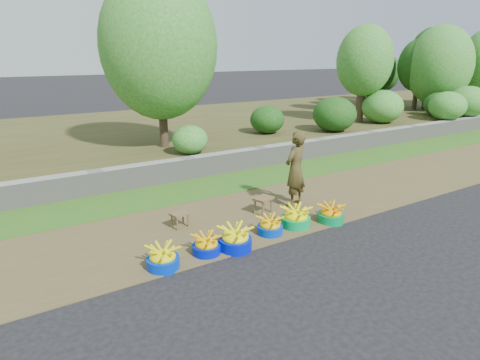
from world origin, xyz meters
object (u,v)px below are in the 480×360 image
stool_left (180,216)px  basin_a (163,258)px  stool_right (263,201)px  vendor_woman (295,169)px  basin_c (235,239)px  basin_f (331,214)px  basin_b (206,245)px  basin_d (270,226)px  basin_e (296,218)px

stool_left → basin_a: bearing=-123.6°
stool_right → vendor_woman: bearing=0.9°
basin_a → stool_left: basin_a is taller
stool_left → stool_right: bearing=-7.8°
basin_c → basin_f: basin_c is taller
stool_right → vendor_woman: (0.79, 0.01, 0.52)m
basin_a → basin_b: 0.75m
basin_b → stool_right: bearing=27.8°
basin_b → stool_left: (0.05, 1.14, 0.09)m
basin_f → basin_c: bearing=-180.0°
basin_d → basin_e: 0.58m
stool_right → basin_d: bearing=-117.6°
basin_a → basin_c: (1.22, -0.04, 0.02)m
basin_b → basin_f: (2.56, -0.09, 0.01)m
basin_a → vendor_woman: (3.25, 0.97, 0.64)m
stool_right → vendor_woman: 0.94m
basin_c → basin_d: basin_c is taller
basin_a → stool_left: bearing=56.4°
basin_c → vendor_woman: size_ratio=0.35×
stool_left → vendor_woman: bearing=-5.0°
basin_e → basin_f: (0.70, -0.18, -0.02)m
basin_a → vendor_woman: size_ratio=0.31×
basin_d → basin_f: 1.29m
basin_d → stool_right: 0.95m
basin_e → stool_right: size_ratio=1.21×
basin_a → basin_d: basin_a is taller
basin_a → basin_b: (0.74, 0.06, -0.01)m
basin_b → stool_left: bearing=87.5°
basin_e → basin_f: size_ratio=1.09×
basin_b → stool_right: stool_right is taller
basin_b → stool_right: size_ratio=1.03×
basin_a → basin_d: (2.03, 0.13, -0.01)m
stool_left → basin_f: bearing=-26.1°
vendor_woman → basin_f: bearing=73.6°
stool_right → vendor_woman: size_ratio=0.28×
basin_d → stool_left: size_ratio=1.26×
basin_a → vendor_woman: vendor_woman is taller
basin_d → vendor_woman: vendor_woman is taller
basin_a → basin_c: size_ratio=0.90×
stool_right → basin_b: bearing=-152.2°
stool_left → basin_d: bearing=-40.8°
basin_e → stool_left: 2.10m
basin_c → basin_d: bearing=11.7°
basin_a → stool_right: 2.64m
basin_f → stool_left: 2.80m
basin_e → basin_d: bearing=-179.2°
basin_f → stool_right: basin_f is taller
basin_a → basin_f: 3.30m
basin_b → basin_c: (0.47, -0.09, 0.03)m
basin_c → basin_f: size_ratio=1.11×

